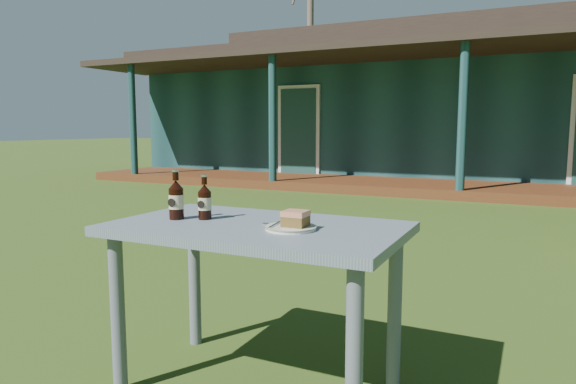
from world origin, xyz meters
The scene contains 10 objects.
ground centered at (0.00, 0.00, 0.00)m, with size 80.00×80.00×0.00m, color #334916.
pavilion centered at (0.00, 9.39, 1.61)m, with size 15.80×8.30×3.45m.
tree_left centered at (-8.00, 17.50, 5.25)m, with size 0.28×0.28×10.50m, color brown.
cafe_table centered at (0.00, -1.60, 0.62)m, with size 1.20×0.70×0.72m.
plate centered at (0.18, -1.64, 0.73)m, with size 0.20×0.20×0.01m.
cake_slice centered at (0.20, -1.64, 0.77)m, with size 0.09×0.09×0.06m.
fork centered at (0.11, -1.65, 0.74)m, with size 0.01×0.14×0.00m, color silver.
cola_bottle_near centered at (-0.26, -1.60, 0.80)m, with size 0.06×0.06×0.20m.
cola_bottle_far centered at (-0.37, -1.65, 0.81)m, with size 0.06×0.07×0.22m.
bottle_cap centered at (0.05, -1.61, 0.72)m, with size 0.03×0.03×0.01m, color silver.
Camera 1 is at (1.03, -3.43, 1.12)m, focal length 32.00 mm.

